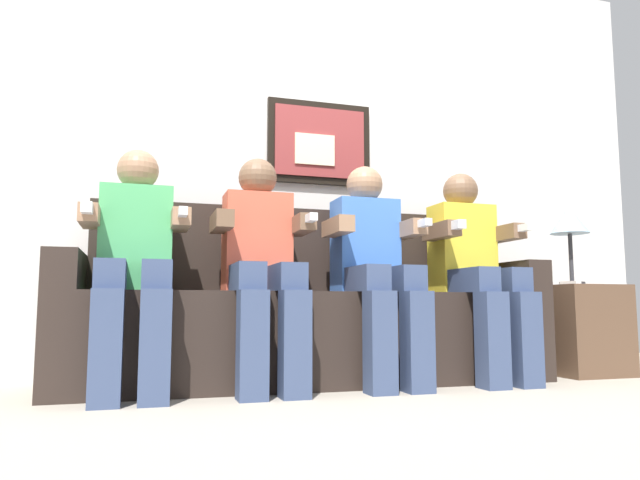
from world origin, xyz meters
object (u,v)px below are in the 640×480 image
Objects in this scene: person_leftmost at (135,255)px; person_rightmost at (475,263)px; person_left_center at (262,258)px; spare_remote_on_table at (570,283)px; side_table_right at (581,330)px; person_right_center at (374,261)px; couch at (310,320)px; table_lamp at (569,224)px.

person_leftmost is 1.70m from person_rightmost.
spare_remote_on_table is (1.75, 0.02, -0.10)m from person_left_center.
person_left_center reaches higher than side_table_right.
person_left_center is at bearing -179.49° from spare_remote_on_table.
couch is at bearing 149.37° from person_right_center.
person_leftmost is at bearing -168.79° from couch.
side_table_right is (0.71, 0.06, -0.36)m from person_rightmost.
person_leftmost is 1.00× the size of person_right_center.
spare_remote_on_table is at bearing -154.40° from side_table_right.
person_right_center reaches higher than table_lamp.
person_right_center is 2.22× the size of side_table_right.
person_leftmost is 2.32m from spare_remote_on_table.
person_right_center is 1.18m from spare_remote_on_table.
side_table_right is 0.61m from table_lamp.
couch is at bearing 168.78° from person_rightmost.
side_table_right is 1.09× the size of table_lamp.
person_leftmost and person_right_center have the same top height.
couch is 0.44m from person_right_center.
couch is 2.18× the size of person_leftmost.
person_left_center is 1.00× the size of person_rightmost.
table_lamp is (2.40, 0.10, 0.25)m from person_leftmost.
person_leftmost is 2.41× the size of table_lamp.
person_rightmost is 0.75m from table_lamp.
person_left_center and person_rightmost have the same top height.
side_table_right is at bearing 1.90° from person_left_center.
person_left_center is at bearing 180.00° from person_right_center.
table_lamp is at bearing 45.10° from spare_remote_on_table.
person_right_center is at bearing 179.95° from person_rightmost.
person_rightmost is at bearing -11.22° from couch.
side_table_right is at bearing -72.35° from table_lamp.
person_rightmost is 8.54× the size of spare_remote_on_table.
person_left_center is at bearing -149.28° from couch.
couch is 1.64m from table_lamp.
spare_remote_on_table is (-0.09, -0.05, 0.26)m from side_table_right.
person_right_center is 8.54× the size of spare_remote_on_table.
person_leftmost and person_rightmost have the same top height.
person_leftmost reaches higher than table_lamp.
person_right_center reaches higher than couch.
spare_remote_on_table is (-0.08, -0.08, -0.35)m from table_lamp.
person_left_center reaches higher than table_lamp.
spare_remote_on_table reaches higher than side_table_right.
person_leftmost reaches higher than spare_remote_on_table.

